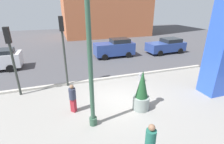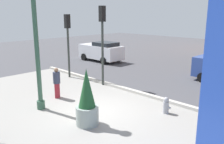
% 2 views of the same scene
% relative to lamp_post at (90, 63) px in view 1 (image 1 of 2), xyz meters
% --- Properties ---
extents(ground_plane, '(60.00, 60.00, 0.00)m').
position_rel_lamp_post_xyz_m(ground_plane, '(2.01, 5.68, -3.15)').
color(ground_plane, '#47474C').
extents(plaza_pavement, '(18.00, 10.00, 0.02)m').
position_rel_lamp_post_xyz_m(plaza_pavement, '(2.01, -0.32, -3.15)').
color(plaza_pavement, gray).
rests_on(plaza_pavement, ground_plane).
extents(curb_strip, '(18.00, 0.24, 0.16)m').
position_rel_lamp_post_xyz_m(curb_strip, '(2.01, 4.80, -3.07)').
color(curb_strip, '#B7B2A8').
rests_on(curb_strip, ground_plane).
extents(lamp_post, '(0.44, 0.44, 6.46)m').
position_rel_lamp_post_xyz_m(lamp_post, '(0.00, 0.00, 0.00)').
color(lamp_post, '#335642').
rests_on(lamp_post, ground_plane).
extents(art_pillar_blue, '(1.26, 1.26, 5.82)m').
position_rel_lamp_post_xyz_m(art_pillar_blue, '(8.02, 0.67, -0.24)').
color(art_pillar_blue, blue).
rests_on(art_pillar_blue, ground_plane).
extents(potted_plant_near_left, '(0.90, 0.90, 2.28)m').
position_rel_lamp_post_xyz_m(potted_plant_near_left, '(2.77, 0.46, -2.17)').
color(potted_plant_near_left, gray).
rests_on(potted_plant_near_left, ground_plane).
extents(fire_hydrant, '(0.36, 0.26, 0.75)m').
position_rel_lamp_post_xyz_m(fire_hydrant, '(4.37, 3.60, -2.78)').
color(fire_hydrant, '#99999E').
rests_on(fire_hydrant, ground_plane).
extents(traffic_light_far_side, '(0.28, 0.42, 4.24)m').
position_rel_lamp_post_xyz_m(traffic_light_far_side, '(-3.78, 4.31, -0.26)').
color(traffic_light_far_side, '#333833').
rests_on(traffic_light_far_side, ground_plane).
extents(traffic_light_corner, '(0.28, 0.42, 4.72)m').
position_rel_lamp_post_xyz_m(traffic_light_corner, '(-0.81, 4.68, 0.03)').
color(traffic_light_corner, '#333833').
rests_on(traffic_light_corner, ground_plane).
extents(car_passing_lane, '(4.30, 1.99, 1.96)m').
position_rel_lamp_post_xyz_m(car_passing_lane, '(4.75, 10.36, -2.17)').
color(car_passing_lane, '#2D4793').
rests_on(car_passing_lane, ground_plane).
extents(car_far_lane, '(4.61, 2.27, 1.69)m').
position_rel_lamp_post_xyz_m(car_far_lane, '(11.04, 9.94, -2.30)').
color(car_far_lane, '#2D4793').
rests_on(car_far_lane, ground_plane).
extents(pedestrian_by_curb, '(0.44, 0.44, 1.74)m').
position_rel_lamp_post_xyz_m(pedestrian_by_curb, '(1.41, -2.73, -2.18)').
color(pedestrian_by_curb, '#33384C').
rests_on(pedestrian_by_curb, ground_plane).
extents(pedestrian_crossing, '(0.51, 0.51, 1.60)m').
position_rel_lamp_post_xyz_m(pedestrian_crossing, '(-0.76, 1.38, -2.27)').
color(pedestrian_crossing, maroon).
rests_on(pedestrian_crossing, ground_plane).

